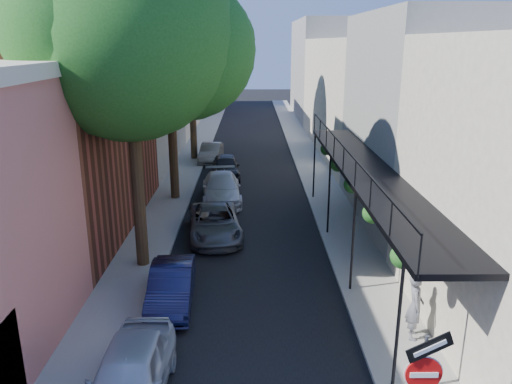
{
  "coord_description": "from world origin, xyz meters",
  "views": [
    {
      "loc": [
        0.11,
        -6.52,
        7.78
      ],
      "look_at": [
        0.27,
        9.99,
        2.8
      ],
      "focal_mm": 35.0,
      "sensor_mm": 36.0,
      "label": 1
    }
  ],
  "objects_px": {
    "parked_car_b": "(171,286)",
    "parked_car_e": "(226,167)",
    "parked_car_d": "(222,188)",
    "parked_car_c": "(215,223)",
    "parked_car_f": "(211,153)",
    "oak_mid": "(177,58)",
    "oak_near": "(143,39)",
    "pedestrian": "(415,306)",
    "parked_car_a": "(130,376)",
    "sign_post": "(423,379)",
    "oak_far": "(197,34)"
  },
  "relations": [
    {
      "from": "parked_car_b",
      "to": "parked_car_e",
      "type": "bearing_deg",
      "value": 83.17
    },
    {
      "from": "parked_car_d",
      "to": "parked_car_e",
      "type": "distance_m",
      "value": 4.6
    },
    {
      "from": "parked_car_c",
      "to": "parked_car_d",
      "type": "height_order",
      "value": "parked_car_d"
    },
    {
      "from": "parked_car_f",
      "to": "parked_car_b",
      "type": "bearing_deg",
      "value": -85.37
    },
    {
      "from": "parked_car_b",
      "to": "oak_mid",
      "type": "bearing_deg",
      "value": 92.37
    },
    {
      "from": "oak_near",
      "to": "oak_mid",
      "type": "distance_m",
      "value": 8.01
    },
    {
      "from": "parked_car_f",
      "to": "pedestrian",
      "type": "distance_m",
      "value": 22.33
    },
    {
      "from": "oak_near",
      "to": "parked_car_e",
      "type": "relative_size",
      "value": 2.91
    },
    {
      "from": "parked_car_f",
      "to": "parked_car_e",
      "type": "bearing_deg",
      "value": -69.92
    },
    {
      "from": "oak_mid",
      "to": "oak_near",
      "type": "bearing_deg",
      "value": -89.63
    },
    {
      "from": "parked_car_a",
      "to": "sign_post",
      "type": "bearing_deg",
      "value": -17.71
    },
    {
      "from": "oak_near",
      "to": "parked_car_b",
      "type": "distance_m",
      "value": 7.92
    },
    {
      "from": "pedestrian",
      "to": "parked_car_b",
      "type": "bearing_deg",
      "value": 85.7
    },
    {
      "from": "parked_car_c",
      "to": "parked_car_d",
      "type": "bearing_deg",
      "value": 82.76
    },
    {
      "from": "parked_car_b",
      "to": "pedestrian",
      "type": "height_order",
      "value": "pedestrian"
    },
    {
      "from": "sign_post",
      "to": "oak_far",
      "type": "xyz_separation_m",
      "value": [
        -6.51,
        26.3,
        6.22
      ]
    },
    {
      "from": "sign_post",
      "to": "pedestrian",
      "type": "height_order",
      "value": "sign_post"
    },
    {
      "from": "oak_near",
      "to": "parked_car_d",
      "type": "bearing_deg",
      "value": 75.19
    },
    {
      "from": "sign_post",
      "to": "oak_near",
      "type": "bearing_deg",
      "value": 125.09
    },
    {
      "from": "oak_near",
      "to": "parked_car_c",
      "type": "distance_m",
      "value": 7.94
    },
    {
      "from": "parked_car_f",
      "to": "oak_far",
      "type": "bearing_deg",
      "value": 135.85
    },
    {
      "from": "oak_far",
      "to": "pedestrian",
      "type": "xyz_separation_m",
      "value": [
        7.82,
        -22.02,
        -7.21
      ]
    },
    {
      "from": "oak_near",
      "to": "oak_mid",
      "type": "xyz_separation_m",
      "value": [
        -0.05,
        7.97,
        -0.82
      ]
    },
    {
      "from": "parked_car_b",
      "to": "parked_car_f",
      "type": "distance_m",
      "value": 19.12
    },
    {
      "from": "parked_car_d",
      "to": "parked_car_f",
      "type": "height_order",
      "value": "parked_car_d"
    },
    {
      "from": "oak_far",
      "to": "parked_car_b",
      "type": "height_order",
      "value": "oak_far"
    },
    {
      "from": "oak_near",
      "to": "parked_car_e",
      "type": "distance_m",
      "value": 14.17
    },
    {
      "from": "parked_car_d",
      "to": "pedestrian",
      "type": "xyz_separation_m",
      "value": [
        5.86,
        -12.45,
        0.37
      ]
    },
    {
      "from": "oak_mid",
      "to": "parked_car_f",
      "type": "xyz_separation_m",
      "value": [
        0.82,
        8.2,
        -6.44
      ]
    },
    {
      "from": "oak_mid",
      "to": "parked_car_e",
      "type": "height_order",
      "value": "oak_mid"
    },
    {
      "from": "parked_car_c",
      "to": "pedestrian",
      "type": "height_order",
      "value": "pedestrian"
    },
    {
      "from": "parked_car_e",
      "to": "parked_car_b",
      "type": "bearing_deg",
      "value": -98.46
    },
    {
      "from": "parked_car_d",
      "to": "parked_car_c",
      "type": "bearing_deg",
      "value": -94.81
    },
    {
      "from": "oak_near",
      "to": "pedestrian",
      "type": "bearing_deg",
      "value": -32.61
    },
    {
      "from": "parked_car_d",
      "to": "pedestrian",
      "type": "bearing_deg",
      "value": -69.6
    },
    {
      "from": "parked_car_a",
      "to": "pedestrian",
      "type": "height_order",
      "value": "pedestrian"
    },
    {
      "from": "parked_car_a",
      "to": "parked_car_c",
      "type": "xyz_separation_m",
      "value": [
        1.2,
        9.92,
        -0.07
      ]
    },
    {
      "from": "parked_car_e",
      "to": "pedestrian",
      "type": "xyz_separation_m",
      "value": [
        5.86,
        -17.04,
        0.38
      ]
    },
    {
      "from": "sign_post",
      "to": "oak_near",
      "type": "height_order",
      "value": "oak_near"
    },
    {
      "from": "oak_mid",
      "to": "parked_car_d",
      "type": "height_order",
      "value": "oak_mid"
    },
    {
      "from": "pedestrian",
      "to": "oak_mid",
      "type": "bearing_deg",
      "value": 43.73
    },
    {
      "from": "parked_car_b",
      "to": "parked_car_d",
      "type": "bearing_deg",
      "value": 81.56
    },
    {
      "from": "parked_car_c",
      "to": "parked_car_e",
      "type": "height_order",
      "value": "parked_car_e"
    },
    {
      "from": "oak_mid",
      "to": "parked_car_e",
      "type": "bearing_deg",
      "value": 63.59
    },
    {
      "from": "pedestrian",
      "to": "parked_car_d",
      "type": "bearing_deg",
      "value": 37.68
    },
    {
      "from": "oak_near",
      "to": "parked_car_b",
      "type": "bearing_deg",
      "value": -71.08
    },
    {
      "from": "parked_car_c",
      "to": "parked_car_e",
      "type": "distance_m",
      "value": 9.47
    },
    {
      "from": "parked_car_e",
      "to": "pedestrian",
      "type": "bearing_deg",
      "value": -75.84
    },
    {
      "from": "oak_far",
      "to": "parked_car_e",
      "type": "relative_size",
      "value": 3.03
    },
    {
      "from": "oak_near",
      "to": "oak_mid",
      "type": "bearing_deg",
      "value": 90.37
    }
  ]
}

